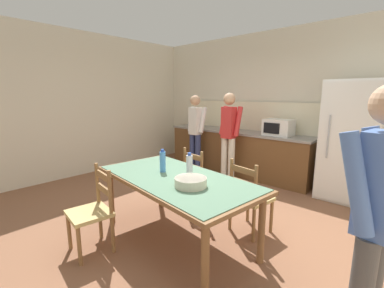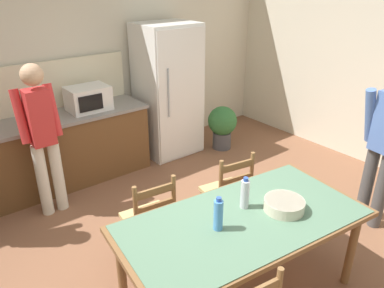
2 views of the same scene
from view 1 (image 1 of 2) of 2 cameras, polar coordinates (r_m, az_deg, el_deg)
ground_plane at (r=3.54m, az=1.87°, el=-17.06°), size 8.32×8.32×0.00m
wall_back at (r=5.43m, az=20.70°, el=8.06°), size 6.52×0.12×2.90m
wall_left at (r=5.79m, az=-23.64°, el=7.99°), size 0.12×5.20×2.90m
kitchen_counter at (r=5.58m, az=9.80°, el=-1.64°), size 3.21×0.66×0.91m
counter_splashback at (r=5.73m, az=11.74°, el=6.21°), size 3.17×0.03×0.60m
refrigerator at (r=4.69m, az=31.91°, el=0.46°), size 0.81×0.73×1.88m
microwave at (r=5.04m, az=18.67°, el=3.51°), size 0.50×0.39×0.30m
dining_table at (r=2.89m, az=-3.67°, el=-8.68°), size 2.05×1.19×0.77m
bottle_near_centre at (r=3.02m, az=-6.54°, el=-3.86°), size 0.07×0.07×0.27m
bottle_off_centre at (r=2.83m, az=-0.56°, el=-4.81°), size 0.07×0.07×0.27m
serving_bowl at (r=2.56m, az=-0.30°, el=-8.31°), size 0.32×0.32×0.09m
chair_side_near_left at (r=3.01m, az=-21.20°, el=-13.76°), size 0.47×0.45×0.91m
chair_side_far_right at (r=3.22m, az=12.63°, el=-11.58°), size 0.48×0.46×0.91m
chair_side_far_left at (r=3.76m, az=1.74°, el=-7.94°), size 0.46×0.45×0.91m
person_at_sink at (r=5.51m, az=0.77°, el=3.30°), size 0.41×0.28×1.64m
person_at_counter at (r=4.96m, az=8.17°, el=2.62°), size 0.42×0.29×1.69m
person_by_table at (r=1.89m, az=35.49°, el=-12.66°), size 0.33×0.46×1.73m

